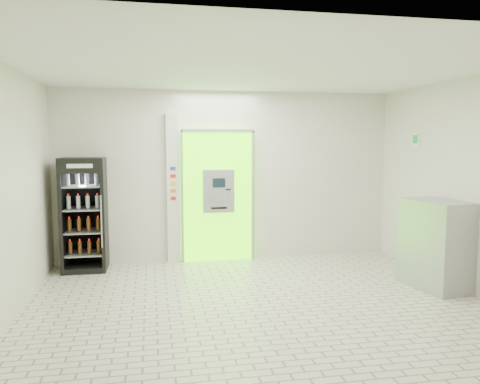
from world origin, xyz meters
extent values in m
plane|color=beige|center=(0.00, 0.00, 0.00)|extent=(6.00, 6.00, 0.00)
plane|color=silver|center=(0.00, 2.50, 1.50)|extent=(6.00, 0.00, 6.00)
plane|color=silver|center=(0.00, -2.50, 1.50)|extent=(6.00, 0.00, 6.00)
plane|color=silver|center=(-3.00, 0.00, 1.50)|extent=(0.00, 5.00, 5.00)
plane|color=silver|center=(3.00, 0.00, 1.50)|extent=(0.00, 5.00, 5.00)
plane|color=white|center=(0.00, 0.00, 3.00)|extent=(6.00, 6.00, 0.00)
cube|color=#57FF00|center=(-0.20, 2.43, 1.15)|extent=(1.20, 0.12, 2.30)
cube|color=gray|center=(-0.20, 2.36, 2.30)|extent=(1.28, 0.04, 0.06)
cube|color=gray|center=(-0.83, 2.36, 1.15)|extent=(0.04, 0.04, 2.30)
cube|color=gray|center=(0.43, 2.36, 1.15)|extent=(0.04, 0.04, 2.30)
cube|color=black|center=(-0.10, 2.38, 0.50)|extent=(0.62, 0.01, 0.67)
cube|color=black|center=(-0.54, 2.38, 1.98)|extent=(0.22, 0.01, 0.18)
cube|color=#989A9F|center=(-0.20, 2.32, 1.25)|extent=(0.55, 0.12, 0.75)
cube|color=black|center=(-0.20, 2.25, 1.40)|extent=(0.22, 0.01, 0.16)
cube|color=gray|center=(-0.20, 2.25, 1.12)|extent=(0.16, 0.01, 0.12)
cube|color=black|center=(-0.04, 2.25, 1.28)|extent=(0.09, 0.01, 0.02)
cube|color=black|center=(-0.20, 2.25, 0.96)|extent=(0.28, 0.01, 0.03)
cube|color=silver|center=(-0.98, 2.45, 1.30)|extent=(0.22, 0.10, 2.60)
cube|color=#193FB2|center=(-0.98, 2.40, 1.65)|extent=(0.09, 0.01, 0.06)
cube|color=red|center=(-0.98, 2.40, 1.52)|extent=(0.09, 0.01, 0.06)
cube|color=yellow|center=(-0.98, 2.40, 1.39)|extent=(0.09, 0.01, 0.06)
cube|color=orange|center=(-0.98, 2.40, 1.26)|extent=(0.09, 0.01, 0.06)
cube|color=red|center=(-0.98, 2.40, 1.13)|extent=(0.09, 0.01, 0.06)
cube|color=black|center=(-2.44, 2.18, 0.93)|extent=(0.70, 0.64, 1.85)
cube|color=black|center=(-2.44, 2.47, 0.93)|extent=(0.69, 0.05, 1.85)
cube|color=red|center=(-2.44, 1.86, 1.73)|extent=(0.68, 0.01, 0.22)
cube|color=white|center=(-2.44, 1.86, 1.73)|extent=(0.39, 0.01, 0.06)
cube|color=black|center=(-2.44, 2.18, 0.05)|extent=(0.70, 0.64, 0.09)
cylinder|color=gray|center=(-2.14, 1.84, 0.85)|extent=(0.02, 0.02, 0.83)
cube|color=gray|center=(-2.44, 2.18, 0.28)|extent=(0.59, 0.54, 0.02)
cube|color=gray|center=(-2.44, 2.18, 0.65)|extent=(0.59, 0.54, 0.02)
cube|color=gray|center=(-2.44, 2.18, 1.02)|extent=(0.59, 0.54, 0.02)
cube|color=gray|center=(-2.44, 2.18, 1.39)|extent=(0.59, 0.54, 0.02)
cube|color=#989A9F|center=(2.67, 0.22, 0.64)|extent=(0.78, 1.05, 1.27)
cube|color=gray|center=(2.35, 0.22, 0.70)|extent=(0.16, 0.92, 0.01)
cube|color=white|center=(2.99, 1.40, 2.12)|extent=(0.02, 0.22, 0.26)
cube|color=#0D8F21|center=(2.98, 1.40, 2.15)|extent=(0.00, 0.14, 0.14)
camera|label=1|loc=(-1.35, -5.73, 2.09)|focal=35.00mm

